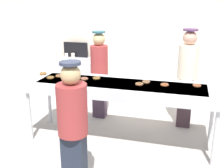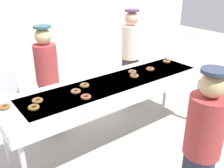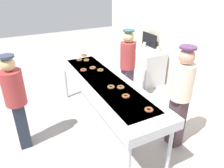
{
  "view_description": "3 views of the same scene",
  "coord_description": "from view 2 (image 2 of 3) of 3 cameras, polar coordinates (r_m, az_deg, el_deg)",
  "views": [
    {
      "loc": [
        0.94,
        -3.86,
        2.19
      ],
      "look_at": [
        -0.19,
        0.25,
        0.86
      ],
      "focal_mm": 44.4,
      "sensor_mm": 36.0,
      "label": 1
    },
    {
      "loc": [
        -1.85,
        -2.37,
        2.26
      ],
      "look_at": [
        0.05,
        0.16,
        0.86
      ],
      "focal_mm": 40.37,
      "sensor_mm": 36.0,
      "label": 2
    },
    {
      "loc": [
        3.02,
        -1.41,
        2.58
      ],
      "look_at": [
        0.01,
        0.14,
        0.86
      ],
      "focal_mm": 34.48,
      "sensor_mm": 36.0,
      "label": 3
    }
  ],
  "objects": [
    {
      "name": "chocolate_donut_9",
      "position": [
        3.14,
        -6.25,
        -0.31
      ],
      "size": [
        0.17,
        0.17,
        0.04
      ],
      "primitive_type": "torus",
      "rotation": [
        0.0,
        0.0,
        2.42
      ],
      "color": "brown",
      "rests_on": "fryer_conveyor"
    },
    {
      "name": "customer_waiting",
      "position": [
        2.37,
        19.7,
        -13.06
      ],
      "size": [
        0.32,
        0.32,
        1.6
      ],
      "rotation": [
        0.0,
        0.0,
        0.17
      ],
      "color": "#212836",
      "rests_on": "ground"
    },
    {
      "name": "worker_baker",
      "position": [
        3.69,
        -14.41,
        1.71
      ],
      "size": [
        0.32,
        0.32,
        1.63
      ],
      "rotation": [
        0.0,
        0.0,
        3.09
      ],
      "color": "#3D2D3E",
      "rests_on": "ground"
    },
    {
      "name": "ground_plane",
      "position": [
        3.76,
        0.82,
        -13.06
      ],
      "size": [
        16.0,
        16.0,
        0.0
      ],
      "primitive_type": "plane",
      "color": "#9E9993"
    },
    {
      "name": "chocolate_donut_6",
      "position": [
        4.08,
        12.28,
        5.03
      ],
      "size": [
        0.14,
        0.14,
        0.04
      ],
      "primitive_type": "torus",
      "rotation": [
        0.0,
        0.0,
        0.19
      ],
      "color": "brown",
      "rests_on": "fryer_conveyor"
    },
    {
      "name": "chocolate_donut_2",
      "position": [
        2.85,
        -5.95,
        -2.92
      ],
      "size": [
        0.17,
        0.17,
        0.04
      ],
      "primitive_type": "torus",
      "rotation": [
        0.0,
        0.0,
        0.8
      ],
      "color": "brown",
      "rests_on": "fryer_conveyor"
    },
    {
      "name": "chocolate_donut_5",
      "position": [
        3.43,
        5.08,
        1.85
      ],
      "size": [
        0.15,
        0.15,
        0.04
      ],
      "primitive_type": "torus",
      "rotation": [
        0.0,
        0.0,
        0.34
      ],
      "color": "brown",
      "rests_on": "fryer_conveyor"
    },
    {
      "name": "worker_assistant",
      "position": [
        4.45,
        4.23,
        7.03
      ],
      "size": [
        0.33,
        0.33,
        1.71
      ],
      "rotation": [
        0.0,
        0.0,
        2.87
      ],
      "color": "#3E2C32",
      "rests_on": "ground"
    },
    {
      "name": "chocolate_donut_8",
      "position": [
        3.57,
        4.62,
        2.78
      ],
      "size": [
        0.15,
        0.15,
        0.04
      ],
      "primitive_type": "torus",
      "rotation": [
        0.0,
        0.0,
        0.25
      ],
      "color": "brown",
      "rests_on": "fryer_conveyor"
    },
    {
      "name": "fryer_conveyor",
      "position": [
        3.31,
        0.9,
        -0.66
      ],
      "size": [
        2.97,
        0.83,
        0.96
      ],
      "color": "#B7BABF",
      "rests_on": "ground"
    },
    {
      "name": "chocolate_donut_1",
      "position": [
        3.71,
        8.64,
        3.38
      ],
      "size": [
        0.14,
        0.14,
        0.04
      ],
      "primitive_type": "torus",
      "rotation": [
        0.0,
        0.0,
        0.16
      ],
      "color": "brown",
      "rests_on": "fryer_conveyor"
    },
    {
      "name": "back_wall",
      "position": [
        5.04,
        -15.77,
        16.4
      ],
      "size": [
        8.0,
        0.12,
        3.36
      ],
      "primitive_type": "cube",
      "color": "beige",
      "rests_on": "ground"
    },
    {
      "name": "chocolate_donut_3",
      "position": [
        2.86,
        -23.18,
        -4.76
      ],
      "size": [
        0.15,
        0.15,
        0.04
      ],
      "primitive_type": "torus",
      "rotation": [
        0.0,
        0.0,
        0.31
      ],
      "color": "brown",
      "rests_on": "fryer_conveyor"
    },
    {
      "name": "chocolate_donut_7",
      "position": [
        3.0,
        -8.22,
        -1.65
      ],
      "size": [
        0.15,
        0.15,
        0.04
      ],
      "primitive_type": "torus",
      "rotation": [
        0.0,
        0.0,
        1.82
      ],
      "color": "brown",
      "rests_on": "fryer_conveyor"
    },
    {
      "name": "chocolate_donut_4",
      "position": [
        2.74,
        -17.3,
        -5.09
      ],
      "size": [
        0.14,
        0.14,
        0.04
      ],
      "primitive_type": "torus",
      "rotation": [
        0.0,
        0.0,
        2.98
      ],
      "color": "brown",
      "rests_on": "fryer_conveyor"
    },
    {
      "name": "chocolate_donut_0",
      "position": [
        2.88,
        -16.53,
        -3.61
      ],
      "size": [
        0.15,
        0.15,
        0.04
      ],
      "primitive_type": "torus",
      "rotation": [
        0.0,
        0.0,
        1.8
      ],
      "color": "brown",
      "rests_on": "fryer_conveyor"
    }
  ]
}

